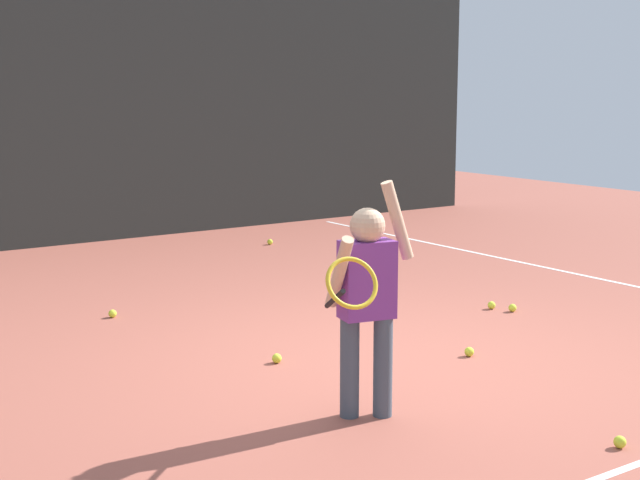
# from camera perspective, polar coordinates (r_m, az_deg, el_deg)

# --- Properties ---
(ground_plane) EXTENTS (20.00, 20.00, 0.00)m
(ground_plane) POSITION_cam_1_polar(r_m,az_deg,el_deg) (6.44, 3.79, -7.41)
(ground_plane) COLOR #9E5142
(court_line_sideline) EXTENTS (0.05, 9.00, 0.00)m
(court_line_sideline) POSITION_cam_1_polar(r_m,az_deg,el_deg) (9.51, 16.32, -2.20)
(court_line_sideline) COLOR white
(court_line_sideline) RESTS_ON ground
(back_fence_windscreen) EXTENTS (12.08, 0.08, 3.35)m
(back_fence_windscreen) POSITION_cam_1_polar(r_m,az_deg,el_deg) (11.28, -14.98, 8.23)
(back_fence_windscreen) COLOR #282D2B
(back_fence_windscreen) RESTS_ON ground
(fence_post_2) EXTENTS (0.09, 0.09, 3.50)m
(fence_post_2) POSITION_cam_1_polar(r_m,az_deg,el_deg) (12.15, -6.27, 8.92)
(fence_post_2) COLOR slate
(fence_post_2) RESTS_ON ground
(fence_post_3) EXTENTS (0.09, 0.09, 3.50)m
(fence_post_3) POSITION_cam_1_polar(r_m,az_deg,el_deg) (14.45, 7.71, 9.00)
(fence_post_3) COLOR slate
(fence_post_3) RESTS_ON ground
(tennis_player) EXTENTS (0.81, 0.57, 1.35)m
(tennis_player) POSITION_cam_1_polar(r_m,az_deg,el_deg) (5.20, 2.86, -3.27)
(tennis_player) COLOR #3F4C59
(tennis_player) RESTS_ON ground
(tennis_ball_0) EXTENTS (0.07, 0.07, 0.07)m
(tennis_ball_0) POSITION_cam_1_polar(r_m,az_deg,el_deg) (7.98, 10.48, -3.95)
(tennis_ball_0) COLOR #CCE033
(tennis_ball_0) RESTS_ON ground
(tennis_ball_1) EXTENTS (0.07, 0.07, 0.07)m
(tennis_ball_1) POSITION_cam_1_polar(r_m,az_deg,el_deg) (6.38, -2.67, -7.26)
(tennis_ball_1) COLOR #CCE033
(tennis_ball_1) RESTS_ON ground
(tennis_ball_2) EXTENTS (0.07, 0.07, 0.07)m
(tennis_ball_2) POSITION_cam_1_polar(r_m,az_deg,el_deg) (7.76, -12.61, -4.43)
(tennis_ball_2) COLOR #CCE033
(tennis_ball_2) RESTS_ON ground
(tennis_ball_4) EXTENTS (0.07, 0.07, 0.07)m
(tennis_ball_4) POSITION_cam_1_polar(r_m,az_deg,el_deg) (5.21, 17.91, -11.71)
(tennis_ball_4) COLOR #CCE033
(tennis_ball_4) RESTS_ON ground
(tennis_ball_5) EXTENTS (0.07, 0.07, 0.07)m
(tennis_ball_5) POSITION_cam_1_polar(r_m,az_deg,el_deg) (10.96, -3.09, -0.12)
(tennis_ball_5) COLOR #CCE033
(tennis_ball_5) RESTS_ON ground
(tennis_ball_6) EXTENTS (0.07, 0.07, 0.07)m
(tennis_ball_6) POSITION_cam_1_polar(r_m,az_deg,el_deg) (7.92, 11.72, -4.10)
(tennis_ball_6) COLOR #CCE033
(tennis_ball_6) RESTS_ON ground
(tennis_ball_7) EXTENTS (0.07, 0.07, 0.07)m
(tennis_ball_7) POSITION_cam_1_polar(r_m,az_deg,el_deg) (6.61, 9.14, -6.78)
(tennis_ball_7) COLOR #CCE033
(tennis_ball_7) RESTS_ON ground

